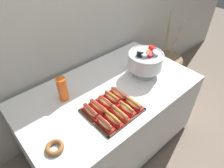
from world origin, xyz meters
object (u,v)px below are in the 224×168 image
hot_dog_4 (133,104)px  cup_stack (63,89)px  serving_tray (112,110)px  hot_dog_3 (127,108)px  hot_dog_1 (113,118)px  hot_dog_0 (105,124)px  hot_dog_5 (91,111)px  hot_dog_6 (98,106)px  floor_vase (164,74)px  donut (55,147)px  hot_dog_2 (120,113)px  hot_dog_7 (105,102)px  hot_dog_8 (112,97)px  hot_dog_9 (119,93)px  punch_bowl (145,60)px  buffet_table (110,116)px

hot_dog_4 → cup_stack: cup_stack is taller
serving_tray → hot_dog_3: bearing=-46.3°
hot_dog_3 → hot_dog_1: bearing=-178.5°
hot_dog_0 → hot_dog_4: hot_dog_0 is taller
hot_dog_5 → hot_dog_6: (0.07, 0.00, -0.00)m
floor_vase → cup_stack: (-1.50, -0.01, 0.61)m
hot_dog_1 → hot_dog_3: (0.15, 0.00, 0.00)m
floor_vase → donut: bearing=-168.0°
hot_dog_4 → donut: bearing=173.7°
serving_tray → cup_stack: bearing=120.2°
hot_dog_1 → hot_dog_2: (0.07, 0.00, -0.00)m
hot_dog_3 → hot_dog_0: bearing=-178.5°
hot_dog_5 → donut: size_ratio=1.32×
hot_dog_4 → hot_dog_7: (-0.15, 0.16, -0.00)m
hot_dog_1 → hot_dog_7: bearing=67.0°
hot_dog_8 → hot_dog_9: bearing=1.5°
hot_dog_8 → donut: 0.59m
hot_dog_4 → hot_dog_8: 0.18m
hot_dog_5 → hot_dog_7: hot_dog_5 is taller
hot_dog_9 → hot_dog_8: bearing=-178.5°
floor_vase → punch_bowl: size_ratio=3.38×
buffet_table → donut: (-0.66, -0.21, 0.38)m
hot_dog_3 → donut: 0.59m
hot_dog_3 → hot_dog_5: size_ratio=0.96×
hot_dog_3 → serving_tray: bearing=133.7°
hot_dog_5 → hot_dog_8: size_ratio=1.01×
floor_vase → hot_dog_1: (-1.36, -0.46, 0.53)m
floor_vase → hot_dog_2: (-1.28, -0.46, 0.53)m
hot_dog_0 → hot_dog_8: (0.22, 0.17, -0.00)m
hot_dog_2 → hot_dog_4: same height
hot_dog_1 → hot_dog_8: bearing=49.2°
hot_dog_0 → hot_dog_3: (0.22, 0.01, -0.00)m
hot_dog_6 → donut: bearing=-168.8°
hot_dog_0 → hot_dog_8: size_ratio=0.98×
hot_dog_4 → cup_stack: size_ratio=0.83×
hot_dog_5 → hot_dog_8: (0.22, 0.01, -0.00)m
hot_dog_7 → donut: (-0.51, -0.09, -0.02)m
hot_dog_3 → punch_bowl: (0.47, 0.24, 0.12)m
cup_stack → donut: 0.49m
buffet_table → hot_dog_7: 0.44m
buffet_table → hot_dog_2: bearing=-116.3°
hot_dog_6 → cup_stack: cup_stack is taller
hot_dog_6 → hot_dog_3: bearing=-46.3°
floor_vase → hot_dog_8: floor_vase is taller
floor_vase → hot_dog_2: bearing=-160.4°
hot_dog_7 → hot_dog_9: bearing=1.5°
hot_dog_9 → cup_stack: 0.46m
hot_dog_0 → hot_dog_4: bearing=1.5°
hot_dog_0 → hot_dog_8: 0.28m
serving_tray → hot_dog_8: (0.07, 0.08, 0.03)m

